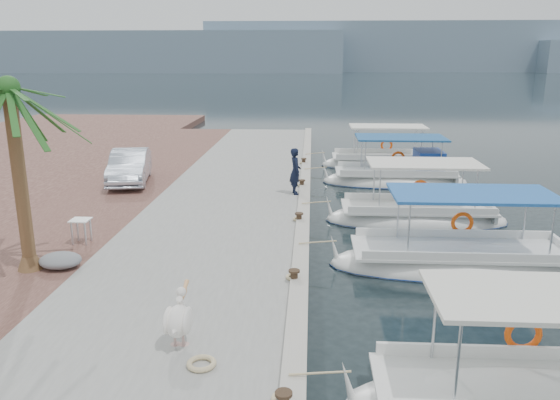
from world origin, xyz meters
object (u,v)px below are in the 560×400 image
(fishing_caique_d, at_px, (397,179))
(date_palm, at_px, (8,89))
(pelican, at_px, (178,319))
(fishing_caique_c, at_px, (416,219))
(fishing_caique_e, at_px, (383,164))
(fishing_caique_b, at_px, (460,264))
(fisherman, at_px, (295,171))
(parked_car, at_px, (130,167))

(fishing_caique_d, height_order, date_palm, date_palm)
(pelican, distance_m, date_palm, 7.24)
(fishing_caique_c, height_order, fishing_caique_e, same)
(fishing_caique_b, relative_size, fisherman, 4.03)
(fishing_caique_c, height_order, parked_car, fishing_caique_c)
(fishing_caique_b, distance_m, fisherman, 8.21)
(fishing_caique_b, height_order, fisherman, fisherman)
(fishing_caique_c, distance_m, parked_car, 12.33)
(fishing_caique_b, xyz_separation_m, pelican, (-6.77, -5.56, 0.91))
(date_palm, bearing_deg, fishing_caique_c, 29.83)
(fisherman, bearing_deg, fishing_caique_c, -128.88)
(fishing_caique_d, distance_m, date_palm, 17.72)
(pelican, relative_size, fisherman, 0.72)
(fishing_caique_d, distance_m, fisherman, 6.48)
(parked_car, bearing_deg, pelican, -79.63)
(fishing_caique_e, relative_size, pelican, 5.05)
(fishing_caique_e, height_order, pelican, fishing_caique_e)
(fishing_caique_b, distance_m, fishing_caique_e, 14.77)
(parked_car, bearing_deg, fishing_caique_d, 1.31)
(fishing_caique_e, bearing_deg, fishing_caique_c, -90.45)
(date_palm, bearing_deg, fishing_caique_e, 56.19)
(fishing_caique_c, distance_m, pelican, 11.84)
(fishing_caique_d, distance_m, fishing_caique_e, 4.06)
(fishing_caique_b, bearing_deg, pelican, -140.64)
(fishing_caique_c, distance_m, fishing_caique_e, 10.35)
(fisherman, bearing_deg, fishing_caique_d, -62.38)
(fishing_caique_b, height_order, pelican, fishing_caique_b)
(fishing_caique_b, xyz_separation_m, fisherman, (-4.92, 6.44, 1.30))
(fishing_caique_b, bearing_deg, date_palm, -170.33)
(fishing_caique_c, bearing_deg, fisherman, 155.63)
(fishing_caique_e, bearing_deg, pelican, -107.52)
(pelican, distance_m, parked_car, 14.60)
(fishing_caique_b, relative_size, fishing_caique_d, 1.09)
(fishing_caique_e, bearing_deg, fishing_caique_d, -87.74)
(fishing_caique_b, relative_size, date_palm, 1.34)
(fishing_caique_e, bearing_deg, fishing_caique_b, -88.60)
(date_palm, bearing_deg, fisherman, 51.67)
(fishing_caique_c, height_order, fisherman, fisherman)
(fishing_caique_b, bearing_deg, fishing_caique_e, 91.40)
(fishing_caique_b, relative_size, fishing_caique_e, 1.11)
(date_palm, bearing_deg, fishing_caique_b, 9.67)
(fishing_caique_d, bearing_deg, fishing_caique_b, -88.93)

